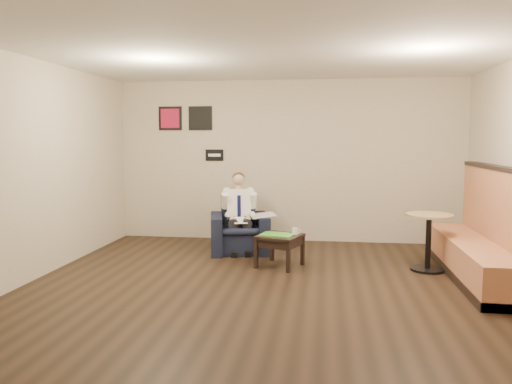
# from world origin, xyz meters

# --- Properties ---
(ground) EXTENTS (6.00, 6.00, 0.00)m
(ground) POSITION_xyz_m (0.00, 0.00, 0.00)
(ground) COLOR black
(ground) RESTS_ON ground
(wall_back) EXTENTS (6.00, 0.02, 2.80)m
(wall_back) POSITION_xyz_m (0.00, 3.00, 1.40)
(wall_back) COLOR beige
(wall_back) RESTS_ON ground
(wall_front) EXTENTS (6.00, 0.02, 2.80)m
(wall_front) POSITION_xyz_m (0.00, -3.00, 1.40)
(wall_front) COLOR beige
(wall_front) RESTS_ON ground
(wall_left) EXTENTS (0.02, 6.00, 2.80)m
(wall_left) POSITION_xyz_m (-3.00, 0.00, 1.40)
(wall_left) COLOR beige
(wall_left) RESTS_ON ground
(ceiling) EXTENTS (6.00, 6.00, 0.02)m
(ceiling) POSITION_xyz_m (0.00, 0.00, 2.80)
(ceiling) COLOR white
(ceiling) RESTS_ON wall_back
(seating_sign) EXTENTS (0.32, 0.02, 0.20)m
(seating_sign) POSITION_xyz_m (-1.30, 2.98, 1.50)
(seating_sign) COLOR black
(seating_sign) RESTS_ON wall_back
(art_print_left) EXTENTS (0.42, 0.03, 0.42)m
(art_print_left) POSITION_xyz_m (-2.10, 2.98, 2.15)
(art_print_left) COLOR #BC173E
(art_print_left) RESTS_ON wall_back
(art_print_right) EXTENTS (0.42, 0.03, 0.42)m
(art_print_right) POSITION_xyz_m (-1.55, 2.98, 2.15)
(art_print_right) COLOR black
(art_print_right) RESTS_ON wall_back
(armchair) EXTENTS (1.08, 1.08, 0.87)m
(armchair) POSITION_xyz_m (-0.68, 2.00, 0.44)
(armchair) COLOR black
(armchair) RESTS_ON ground
(seated_man) EXTENTS (0.75, 0.96, 1.19)m
(seated_man) POSITION_xyz_m (-0.66, 1.89, 0.60)
(seated_man) COLOR white
(seated_man) RESTS_ON armchair
(lap_papers) EXTENTS (0.27, 0.33, 0.01)m
(lap_papers) POSITION_xyz_m (-0.64, 1.80, 0.54)
(lap_papers) COLOR white
(lap_papers) RESTS_ON seated_man
(newspaper) EXTENTS (0.50, 0.56, 0.01)m
(newspaper) POSITION_xyz_m (-0.31, 1.99, 0.59)
(newspaper) COLOR silver
(newspaper) RESTS_ON armchair
(side_table) EXTENTS (0.71, 0.71, 0.45)m
(side_table) POSITION_xyz_m (0.04, 1.15, 0.23)
(side_table) COLOR black
(side_table) RESTS_ON ground
(green_folder) EXTENTS (0.51, 0.41, 0.01)m
(green_folder) POSITION_xyz_m (0.00, 1.15, 0.46)
(green_folder) COLOR #48CA28
(green_folder) RESTS_ON side_table
(coffee_mug) EXTENTS (0.11, 0.11, 0.10)m
(coffee_mug) POSITION_xyz_m (0.25, 1.20, 0.50)
(coffee_mug) COLOR white
(coffee_mug) RESTS_ON side_table
(smartphone) EXTENTS (0.16, 0.13, 0.01)m
(smartphone) POSITION_xyz_m (0.14, 1.29, 0.45)
(smartphone) COLOR black
(smartphone) RESTS_ON side_table
(banquette) EXTENTS (0.66, 2.77, 1.42)m
(banquette) POSITION_xyz_m (2.59, 0.95, 0.71)
(banquette) COLOR #B06944
(banquette) RESTS_ON ground
(cafe_table) EXTENTS (0.79, 0.79, 0.78)m
(cafe_table) POSITION_xyz_m (2.06, 1.22, 0.39)
(cafe_table) COLOR #9F8356
(cafe_table) RESTS_ON ground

